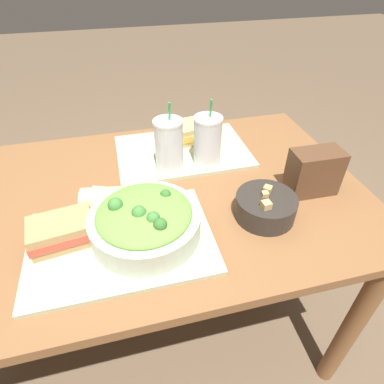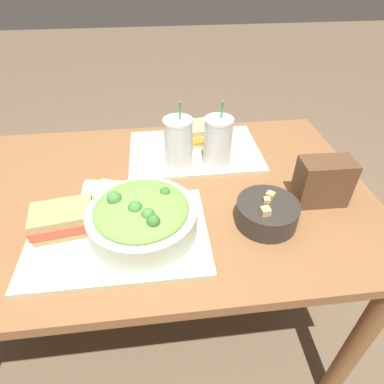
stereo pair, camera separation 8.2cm
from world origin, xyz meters
TOP-DOWN VIEW (x-y plane):
  - ground_plane at (0.00, 0.00)m, footprint 12.00×12.00m
  - dining_table at (0.00, 0.00)m, footprint 1.43×0.82m
  - tray_near at (-0.03, -0.18)m, footprint 0.45×0.31m
  - tray_far at (0.21, 0.20)m, footprint 0.45×0.31m
  - salad_bowl at (0.03, -0.17)m, footprint 0.27×0.27m
  - soup_bowl at (0.36, -0.17)m, footprint 0.16×0.16m
  - sandwich_near at (-0.16, -0.14)m, footprint 0.17×0.12m
  - baguette_near at (-0.03, -0.07)m, footprint 0.18×0.10m
  - sandwich_far at (0.27, 0.27)m, footprint 0.17×0.13m
  - drink_cup_dark at (0.15, 0.11)m, footprint 0.09×0.09m
  - drink_cup_red at (0.28, 0.11)m, footprint 0.09×0.09m
  - chip_bag at (0.53, -0.10)m, footprint 0.15×0.08m
  - napkin_folded at (-0.05, 0.01)m, footprint 0.16×0.13m

SIDE VIEW (x-z plane):
  - ground_plane at x=0.00m, z-range 0.00..0.00m
  - dining_table at x=0.00m, z-range 0.28..1.04m
  - napkin_folded at x=-0.05m, z-range 0.76..0.77m
  - tray_near at x=-0.03m, z-range 0.76..0.77m
  - tray_far at x=0.21m, z-range 0.76..0.77m
  - soup_bowl at x=0.36m, z-range 0.76..0.84m
  - sandwich_near at x=-0.16m, z-range 0.77..0.84m
  - sandwich_far at x=0.27m, z-range 0.77..0.84m
  - baguette_near at x=-0.03m, z-range 0.77..0.85m
  - salad_bowl at x=0.03m, z-range 0.77..0.87m
  - chip_bag at x=0.53m, z-range 0.76..0.90m
  - drink_cup_red at x=0.28m, z-range 0.74..0.96m
  - drink_cup_dark at x=0.15m, z-range 0.74..0.96m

